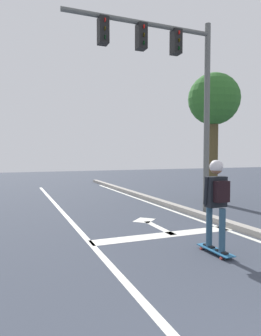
% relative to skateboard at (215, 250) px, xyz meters
% --- Properties ---
extents(lane_line_center, '(0.12, 20.00, 0.01)m').
position_rel_skateboard_xyz_m(lane_line_center, '(-1.88, 1.80, -0.06)').
color(lane_line_center, silver).
rests_on(lane_line_center, ground).
extents(lane_line_curbside, '(0.12, 20.00, 0.01)m').
position_rel_skateboard_xyz_m(lane_line_curbside, '(1.28, 1.80, -0.06)').
color(lane_line_curbside, silver).
rests_on(lane_line_curbside, ground).
extents(stop_bar, '(3.31, 0.40, 0.01)m').
position_rel_skateboard_xyz_m(stop_bar, '(-0.23, 1.41, -0.06)').
color(stop_bar, silver).
rests_on(stop_bar, ground).
extents(lane_arrow_stem, '(0.16, 1.40, 0.01)m').
position_rel_skateboard_xyz_m(lane_arrow_stem, '(-0.06, 2.03, -0.06)').
color(lane_arrow_stem, silver).
rests_on(lane_arrow_stem, ground).
extents(lane_arrow_head, '(0.71, 0.71, 0.01)m').
position_rel_skateboard_xyz_m(lane_arrow_head, '(-0.06, 2.88, -0.06)').
color(lane_arrow_head, silver).
rests_on(lane_arrow_head, ground).
extents(curb_strip, '(0.24, 24.00, 0.14)m').
position_rel_skateboard_xyz_m(curb_strip, '(1.53, 1.80, 0.01)').
color(curb_strip, '#9E9990').
rests_on(curb_strip, ground).
extents(skateboard, '(0.23, 0.82, 0.07)m').
position_rel_skateboard_xyz_m(skateboard, '(0.00, 0.00, 0.00)').
color(skateboard, '#246191').
rests_on(skateboard, ground).
extents(skater, '(0.44, 0.60, 1.57)m').
position_rel_skateboard_xyz_m(skater, '(0.00, -0.02, 1.00)').
color(skater, '#2B4B64').
rests_on(skater, skateboard).
extents(traffic_signal_mast, '(4.14, 0.34, 5.38)m').
position_rel_skateboard_xyz_m(traffic_signal_mast, '(0.71, 2.91, 3.88)').
color(traffic_signal_mast, '#5C5F5C').
rests_on(traffic_signal_mast, ground).
extents(roadside_tree, '(1.81, 1.81, 4.59)m').
position_rel_skateboard_xyz_m(roadside_tree, '(3.42, 4.62, 3.51)').
color(roadside_tree, brown).
rests_on(roadside_tree, ground).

